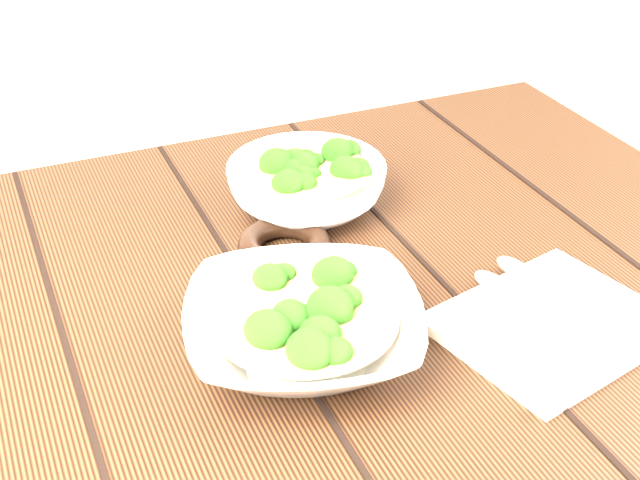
# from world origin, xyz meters

# --- Properties ---
(table) EXTENTS (1.20, 0.80, 0.75)m
(table) POSITION_xyz_m (0.00, 0.00, 0.63)
(table) COLOR black
(table) RESTS_ON ground
(soup_bowl_front) EXTENTS (0.29, 0.29, 0.07)m
(soup_bowl_front) POSITION_xyz_m (-0.01, -0.11, 0.78)
(soup_bowl_front) COLOR white
(soup_bowl_front) RESTS_ON table
(soup_bowl_back) EXTENTS (0.20, 0.20, 0.07)m
(soup_bowl_back) POSITION_xyz_m (0.10, 0.15, 0.78)
(soup_bowl_back) COLOR white
(soup_bowl_back) RESTS_ON table
(trivet) EXTENTS (0.12, 0.12, 0.03)m
(trivet) POSITION_xyz_m (0.04, 0.06, 0.76)
(trivet) COLOR black
(trivet) RESTS_ON table
(napkin) EXTENTS (0.25, 0.22, 0.01)m
(napkin) POSITION_xyz_m (0.24, -0.18, 0.76)
(napkin) COLOR beige
(napkin) RESTS_ON table
(spoon_left) EXTENTS (0.03, 0.18, 0.01)m
(spoon_left) POSITION_xyz_m (0.22, -0.13, 0.76)
(spoon_left) COLOR #B0AD9B
(spoon_left) RESTS_ON napkin
(spoon_right) EXTENTS (0.04, 0.18, 0.01)m
(spoon_right) POSITION_xyz_m (0.26, -0.12, 0.76)
(spoon_right) COLOR #B0AD9B
(spoon_right) RESTS_ON napkin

